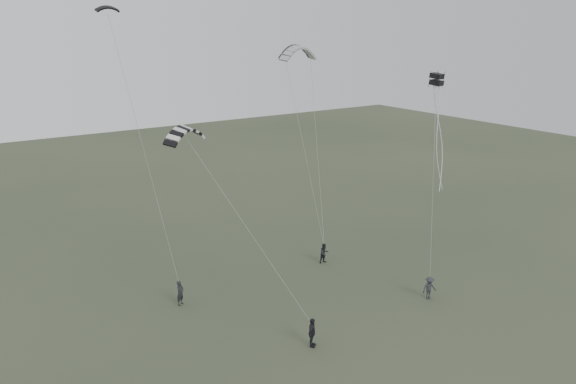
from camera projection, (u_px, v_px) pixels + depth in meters
ground at (318, 322)px, 33.81m from camera, size 140.00×140.00×0.00m
flyer_left at (180, 293)px, 35.70m from camera, size 0.72×0.65×1.64m
flyer_right at (324, 253)px, 42.07m from camera, size 0.75×0.58×1.53m
flyer_center at (312, 333)px, 31.00m from camera, size 1.03×0.99×1.72m
flyer_far at (429, 288)px, 36.47m from camera, size 1.09×0.75×1.55m
kite_dark_small at (107, 7)px, 34.30m from camera, size 1.43×0.59×0.59m
kite_pale_large at (299, 47)px, 44.31m from camera, size 3.83×1.90×1.66m
kite_striped at (185, 128)px, 31.98m from camera, size 3.20×2.44×1.36m
kite_box at (437, 79)px, 36.72m from camera, size 0.91×0.98×0.84m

